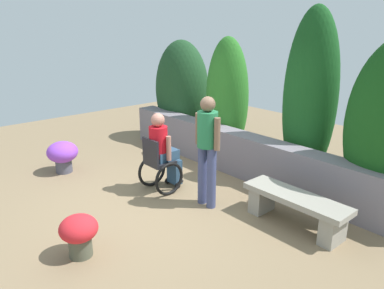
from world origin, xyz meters
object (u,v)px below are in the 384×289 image
(person_standing_companion, at_px, (207,144))
(person_in_wheelchair, at_px, (162,155))
(flower_pot_purple_near, at_px, (79,232))
(stone_bench, at_px, (295,206))
(flower_pot_terracotta_by_wall, at_px, (63,154))

(person_standing_companion, bearing_deg, person_in_wheelchair, -153.98)
(person_standing_companion, relative_size, flower_pot_purple_near, 3.20)
(stone_bench, bearing_deg, flower_pot_terracotta_by_wall, -158.79)
(flower_pot_purple_near, distance_m, flower_pot_terracotta_by_wall, 2.87)
(person_standing_companion, distance_m, flower_pot_purple_near, 2.16)
(person_in_wheelchair, relative_size, person_standing_companion, 0.79)
(stone_bench, height_order, person_standing_companion, person_standing_companion)
(person_standing_companion, relative_size, flower_pot_terracotta_by_wall, 2.85)
(stone_bench, relative_size, person_standing_companion, 0.88)
(person_in_wheelchair, height_order, person_standing_companion, person_standing_companion)
(stone_bench, distance_m, person_in_wheelchair, 2.27)
(person_standing_companion, bearing_deg, stone_bench, 35.34)
(person_standing_companion, bearing_deg, flower_pot_terracotta_by_wall, -143.54)
(person_in_wheelchair, distance_m, flower_pot_purple_near, 2.09)
(flower_pot_purple_near, bearing_deg, person_standing_companion, 89.37)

